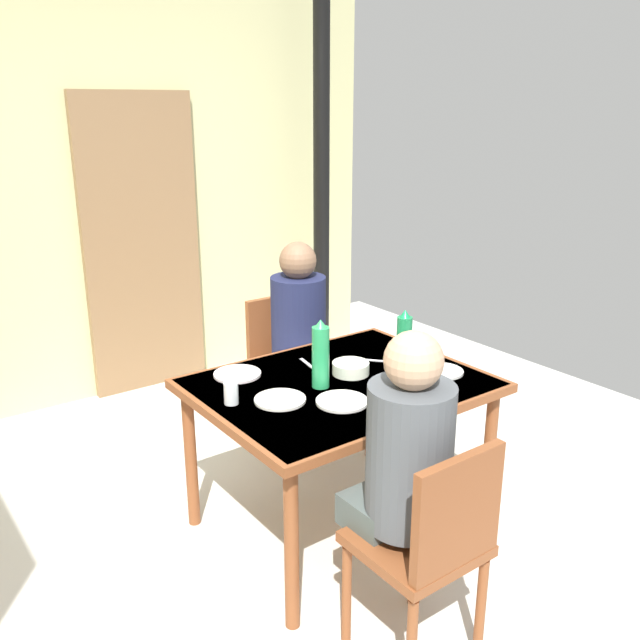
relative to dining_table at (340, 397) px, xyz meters
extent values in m
plane|color=silver|center=(-0.45, -0.07, -0.66)|extent=(5.93, 5.93, 0.00)
cube|color=#C7C58B|center=(-0.45, 2.21, 0.76)|extent=(4.52, 0.10, 2.84)
cube|color=olive|center=(-0.02, 2.13, 0.34)|extent=(0.80, 0.05, 2.00)
cylinder|color=black|center=(1.28, 1.86, 0.76)|extent=(0.12, 0.12, 2.84)
cube|color=brown|center=(0.00, 0.00, 0.05)|extent=(1.24, 0.98, 0.04)
cube|color=beige|center=(0.00, 0.00, 0.07)|extent=(1.19, 0.94, 0.00)
cylinder|color=brown|center=(-0.55, -0.42, -0.31)|extent=(0.06, 0.06, 0.70)
cylinder|color=brown|center=(0.55, -0.42, -0.31)|extent=(0.06, 0.06, 0.70)
cylinder|color=brown|center=(-0.55, 0.42, -0.31)|extent=(0.06, 0.06, 0.70)
cylinder|color=brown|center=(0.55, 0.42, -0.31)|extent=(0.06, 0.06, 0.70)
cube|color=brown|center=(-0.26, -0.77, -0.21)|extent=(0.40, 0.40, 0.04)
cube|color=brown|center=(-0.26, -0.95, 0.00)|extent=(0.38, 0.04, 0.42)
cylinder|color=brown|center=(-0.43, -0.60, -0.46)|extent=(0.04, 0.04, 0.41)
cylinder|color=brown|center=(-0.09, -0.60, -0.46)|extent=(0.04, 0.04, 0.41)
cylinder|color=brown|center=(-0.09, -0.94, -0.46)|extent=(0.04, 0.04, 0.41)
cube|color=brown|center=(0.27, 0.77, -0.21)|extent=(0.40, 0.40, 0.04)
cube|color=brown|center=(0.27, 0.95, 0.00)|extent=(0.38, 0.04, 0.42)
cylinder|color=brown|center=(0.44, 0.60, -0.46)|extent=(0.04, 0.04, 0.41)
cylinder|color=brown|center=(0.10, 0.60, -0.46)|extent=(0.04, 0.04, 0.41)
cylinder|color=brown|center=(0.44, 0.94, -0.46)|extent=(0.04, 0.04, 0.41)
cylinder|color=brown|center=(0.10, 0.94, -0.46)|extent=(0.04, 0.04, 0.41)
cube|color=#4A5653|center=(-0.26, -0.61, -0.15)|extent=(0.30, 0.22, 0.12)
cylinder|color=#4C5156|center=(-0.26, -0.72, 0.11)|extent=(0.30, 0.30, 0.52)
sphere|color=tan|center=(-0.26, -0.72, 0.46)|extent=(0.20, 0.20, 0.20)
cube|color=#212D3D|center=(0.27, 0.61, -0.15)|extent=(0.30, 0.22, 0.12)
cylinder|color=#1E2347|center=(0.27, 0.72, 0.11)|extent=(0.30, 0.30, 0.52)
sphere|color=#846047|center=(0.27, 0.72, 0.46)|extent=(0.20, 0.20, 0.20)
cylinder|color=#1D8249|center=(0.32, -0.07, 0.20)|extent=(0.07, 0.07, 0.26)
cone|color=#138349|center=(0.32, -0.07, 0.35)|extent=(0.05, 0.05, 0.04)
cylinder|color=#279B57|center=(-0.10, 0.01, 0.21)|extent=(0.08, 0.08, 0.27)
cone|color=green|center=(-0.10, 0.01, 0.36)|extent=(0.05, 0.05, 0.04)
cylinder|color=silver|center=(0.10, 0.04, 0.10)|extent=(0.17, 0.17, 0.05)
cylinder|color=white|center=(0.44, -0.19, 0.08)|extent=(0.20, 0.20, 0.01)
cylinder|color=white|center=(-0.33, 0.34, 0.08)|extent=(0.22, 0.22, 0.01)
cylinder|color=white|center=(-0.13, -0.18, 0.08)|extent=(0.22, 0.22, 0.01)
cylinder|color=white|center=(-0.33, -0.01, 0.08)|extent=(0.22, 0.22, 0.01)
cylinder|color=silver|center=(-0.50, 0.08, 0.12)|extent=(0.06, 0.06, 0.09)
cylinder|color=silver|center=(0.25, -0.13, 0.13)|extent=(0.06, 0.06, 0.10)
cylinder|color=silver|center=(0.52, 0.04, 0.12)|extent=(0.06, 0.06, 0.09)
cube|color=silver|center=(0.01, 0.26, 0.08)|extent=(0.04, 0.15, 0.00)
cube|color=silver|center=(0.28, 0.11, 0.08)|extent=(0.11, 0.12, 0.00)
camera|label=1|loc=(-1.73, -2.20, 1.26)|focal=38.14mm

